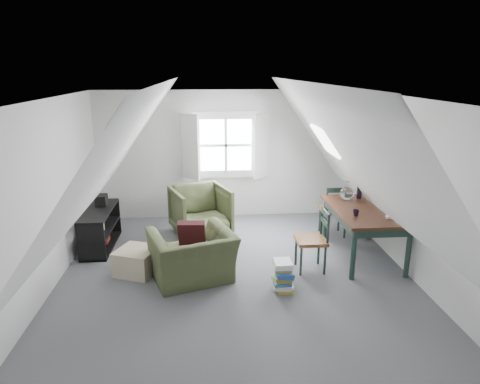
{
  "coord_description": "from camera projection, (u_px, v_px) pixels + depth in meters",
  "views": [
    {
      "loc": [
        -0.39,
        -5.49,
        2.88
      ],
      "look_at": [
        0.1,
        0.6,
        1.11
      ],
      "focal_mm": 32.0,
      "sensor_mm": 36.0,
      "label": 1
    }
  ],
  "objects": [
    {
      "name": "floor",
      "position": [
        236.0,
        279.0,
        6.08
      ],
      "size": [
        5.5,
        5.5,
        0.0
      ],
      "primitive_type": "plane",
      "color": "#525357",
      "rests_on": "ground"
    },
    {
      "name": "ceiling",
      "position": [
        236.0,
        100.0,
        5.39
      ],
      "size": [
        5.5,
        5.5,
        0.0
      ],
      "primitive_type": "plane",
      "rotation": [
        3.14,
        0.0,
        0.0
      ],
      "color": "white",
      "rests_on": "wall_back"
    },
    {
      "name": "wall_back",
      "position": [
        226.0,
        155.0,
        8.37
      ],
      "size": [
        5.0,
        0.0,
        5.0
      ],
      "primitive_type": "plane",
      "rotation": [
        1.57,
        0.0,
        0.0
      ],
      "color": "silver",
      "rests_on": "ground"
    },
    {
      "name": "wall_front",
      "position": [
        263.0,
        302.0,
        3.1
      ],
      "size": [
        5.0,
        0.0,
        5.0
      ],
      "primitive_type": "plane",
      "rotation": [
        -1.57,
        0.0,
        0.0
      ],
      "color": "silver",
      "rests_on": "ground"
    },
    {
      "name": "wall_left",
      "position": [
        44.0,
        199.0,
        5.54
      ],
      "size": [
        0.0,
        5.5,
        5.5
      ],
      "primitive_type": "plane",
      "rotation": [
        1.57,
        0.0,
        1.57
      ],
      "color": "silver",
      "rests_on": "ground"
    },
    {
      "name": "wall_right",
      "position": [
        415.0,
        191.0,
        5.93
      ],
      "size": [
        0.0,
        5.5,
        5.5
      ],
      "primitive_type": "plane",
      "rotation": [
        1.57,
        0.0,
        -1.57
      ],
      "color": "silver",
      "rests_on": "ground"
    },
    {
      "name": "slope_left",
      "position": [
        115.0,
        158.0,
        5.47
      ],
      "size": [
        3.19,
        5.5,
        4.48
      ],
      "primitive_type": "plane",
      "rotation": [
        0.0,
        2.19,
        0.0
      ],
      "color": "white",
      "rests_on": "wall_left"
    },
    {
      "name": "slope_right",
      "position": [
        351.0,
        154.0,
        5.71
      ],
      "size": [
        3.19,
        5.5,
        4.48
      ],
      "primitive_type": "plane",
      "rotation": [
        0.0,
        -2.19,
        0.0
      ],
      "color": "white",
      "rests_on": "wall_right"
    },
    {
      "name": "dormer_window",
      "position": [
        226.0,
        146.0,
        8.24
      ],
      "size": [
        1.71,
        0.35,
        1.3
      ],
      "color": "white",
      "rests_on": "wall_back"
    },
    {
      "name": "skylight",
      "position": [
        325.0,
        141.0,
        6.96
      ],
      "size": [
        0.35,
        0.75,
        0.47
      ],
      "primitive_type": "cube",
      "rotation": [
        0.0,
        0.95,
        0.0
      ],
      "color": "white",
      "rests_on": "slope_right"
    },
    {
      "name": "armchair_near",
      "position": [
        193.0,
        279.0,
        6.08
      ],
      "size": [
        1.35,
        1.26,
        0.71
      ],
      "primitive_type": "imported",
      "rotation": [
        0.0,
        0.0,
        3.47
      ],
      "color": "#3C4527",
      "rests_on": "floor"
    },
    {
      "name": "armchair_far",
      "position": [
        201.0,
        233.0,
        7.76
      ],
      "size": [
        1.2,
        1.22,
        0.87
      ],
      "primitive_type": "imported",
      "rotation": [
        0.0,
        0.0,
        0.35
      ],
      "color": "#3C4527",
      "rests_on": "floor"
    },
    {
      "name": "throw_pillow",
      "position": [
        192.0,
        233.0,
        6.04
      ],
      "size": [
        0.39,
        0.25,
        0.39
      ],
      "primitive_type": "cube",
      "rotation": [
        0.31,
        0.0,
        -0.08
      ],
      "color": "#3B1015",
      "rests_on": "armchair_near"
    },
    {
      "name": "ottoman",
      "position": [
        137.0,
        261.0,
        6.23
      ],
      "size": [
        0.71,
        0.71,
        0.36
      ],
      "primitive_type": "cube",
      "rotation": [
        0.0,
        0.0,
        -0.38
      ],
      "color": "tan",
      "rests_on": "floor"
    },
    {
      "name": "dining_table",
      "position": [
        364.0,
        215.0,
        6.6
      ],
      "size": [
        0.97,
        1.61,
        0.8
      ],
      "rotation": [
        0.0,
        0.0,
        0.01
      ],
      "color": "#331A10",
      "rests_on": "floor"
    },
    {
      "name": "demijohn",
      "position": [
        347.0,
        193.0,
        6.95
      ],
      "size": [
        0.22,
        0.22,
        0.31
      ],
      "rotation": [
        0.0,
        0.0,
        -0.05
      ],
      "color": "silver",
      "rests_on": "dining_table"
    },
    {
      "name": "vase_twigs",
      "position": [
        359.0,
        190.0,
        7.07
      ],
      "size": [
        0.08,
        0.09,
        0.64
      ],
      "rotation": [
        0.0,
        0.0,
        0.19
      ],
      "color": "black",
      "rests_on": "dining_table"
    },
    {
      "name": "cup",
      "position": [
        356.0,
        216.0,
        6.26
      ],
      "size": [
        0.12,
        0.12,
        0.09
      ],
      "primitive_type": "imported",
      "rotation": [
        0.0,
        0.0,
        0.31
      ],
      "color": "black",
      "rests_on": "dining_table"
    },
    {
      "name": "paper_box",
      "position": [
        390.0,
        217.0,
        6.15
      ],
      "size": [
        0.12,
        0.09,
        0.04
      ],
      "primitive_type": "cube",
      "rotation": [
        0.0,
        0.0,
        -0.22
      ],
      "color": "white",
      "rests_on": "dining_table"
    },
    {
      "name": "dining_chair_far",
      "position": [
        334.0,
        209.0,
        7.54
      ],
      "size": [
        0.44,
        0.44,
        0.94
      ],
      "rotation": [
        0.0,
        0.0,
        3.12
      ],
      "color": "brown",
      "rests_on": "floor"
    },
    {
      "name": "dining_chair_near",
      "position": [
        313.0,
        239.0,
        6.24
      ],
      "size": [
        0.43,
        0.43,
        0.92
      ],
      "rotation": [
        0.0,
        0.0,
        -1.34
      ],
      "color": "brown",
      "rests_on": "floor"
    },
    {
      "name": "media_shelf",
      "position": [
        100.0,
        231.0,
        7.08
      ],
      "size": [
        0.42,
        1.26,
        0.65
      ],
      "rotation": [
        0.0,
        0.0,
        0.01
      ],
      "color": "black",
      "rests_on": "floor"
    },
    {
      "name": "electronics_box",
      "position": [
        102.0,
        200.0,
        7.24
      ],
      "size": [
        0.18,
        0.24,
        0.19
      ],
      "primitive_type": "cube",
      "rotation": [
        0.0,
        0.0,
        0.02
      ],
      "color": "black",
      "rests_on": "media_shelf"
    },
    {
      "name": "magazine_stack",
      "position": [
        283.0,
        276.0,
        5.74
      ],
      "size": [
        0.3,
        0.36,
        0.4
      ],
      "rotation": [
        0.0,
        0.0,
        -0.28
      ],
      "color": "#B29933",
      "rests_on": "floor"
    }
  ]
}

